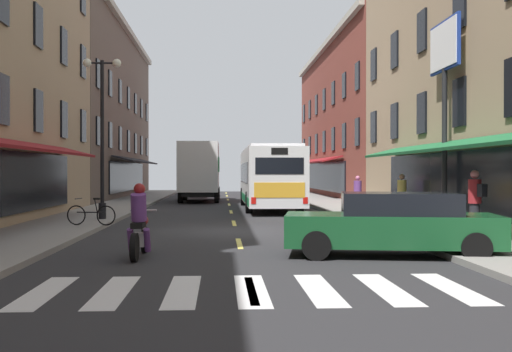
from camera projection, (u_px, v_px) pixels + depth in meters
name	position (u px, v px, depth m)	size (l,w,h in m)	color
ground_plane	(236.00, 232.00, 19.99)	(34.80, 80.00, 0.10)	#28282B
lane_centre_dashes	(236.00, 232.00, 19.74)	(0.14, 73.90, 0.01)	#DBCC4C
crosswalk_near	(251.00, 290.00, 10.01)	(7.10, 2.80, 0.01)	silver
sidewalk_left	(50.00, 230.00, 19.65)	(3.00, 80.00, 0.14)	gray
sidewalk_right	(416.00, 228.00, 20.33)	(3.00, 80.00, 0.14)	gray
billboard_sign	(445.00, 71.00, 20.86)	(0.40, 2.57, 6.87)	black
transit_bus	(269.00, 177.00, 31.66)	(2.66, 11.19, 3.14)	silver
box_truck	(200.00, 172.00, 39.42)	(2.53, 7.26, 3.71)	white
sedan_near	(202.00, 187.00, 47.99)	(1.87, 4.51, 1.33)	maroon
sedan_mid	(393.00, 224.00, 14.02)	(4.97, 2.53, 1.44)	#144723
motorcycle_rider	(140.00, 226.00, 13.79)	(0.62, 2.07, 1.66)	black
bicycle_near	(91.00, 214.00, 20.48)	(1.68, 0.55, 0.91)	black
pedestrian_near	(475.00, 200.00, 17.43)	(0.46, 0.52, 1.82)	black
pedestrian_mid	(402.00, 194.00, 24.89)	(0.36, 0.36, 1.68)	navy
pedestrian_far	(358.00, 192.00, 28.70)	(0.36, 0.36, 1.59)	#4C4C51
street_lamp_twin	(102.00, 131.00, 23.27)	(1.42, 0.32, 6.02)	black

